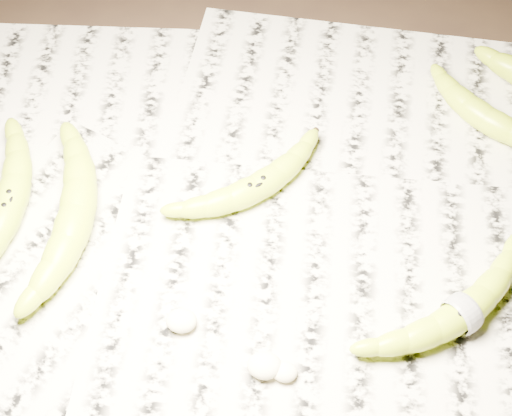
# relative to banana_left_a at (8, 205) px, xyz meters

# --- Properties ---
(ground) EXTENTS (3.00, 3.00, 0.00)m
(ground) POSITION_rel_banana_left_a_xyz_m (0.30, 0.01, -0.03)
(ground) COLOR black
(ground) RESTS_ON ground
(newspaper_patch) EXTENTS (0.90, 0.70, 0.01)m
(newspaper_patch) POSITION_rel_banana_left_a_xyz_m (0.28, -0.01, -0.02)
(newspaper_patch) COLOR beige
(newspaper_patch) RESTS_ON ground
(banana_left_a) EXTENTS (0.07, 0.21, 0.04)m
(banana_left_a) POSITION_rel_banana_left_a_xyz_m (0.00, 0.00, 0.00)
(banana_left_a) COLOR #A5BA17
(banana_left_a) RESTS_ON newspaper_patch
(banana_left_b) EXTENTS (0.07, 0.21, 0.04)m
(banana_left_b) POSITION_rel_banana_left_a_xyz_m (0.08, -0.00, 0.00)
(banana_left_b) COLOR #A5BA17
(banana_left_b) RESTS_ON newspaper_patch
(banana_center) EXTENTS (0.17, 0.15, 0.03)m
(banana_center) POSITION_rel_banana_left_a_xyz_m (0.27, 0.05, -0.00)
(banana_center) COLOR #A5BA17
(banana_center) RESTS_ON newspaper_patch
(banana_taped) EXTENTS (0.19, 0.17, 0.03)m
(banana_taped) POSITION_rel_banana_left_a_xyz_m (0.49, -0.09, -0.00)
(banana_taped) COLOR #A5BA17
(banana_taped) RESTS_ON newspaper_patch
(banana_upper_a) EXTENTS (0.17, 0.15, 0.03)m
(banana_upper_a) POSITION_rel_banana_left_a_xyz_m (0.54, 0.17, -0.00)
(banana_upper_a) COLOR #A5BA17
(banana_upper_a) RESTS_ON newspaper_patch
(measuring_tape) EXTENTS (0.03, 0.04, 0.04)m
(measuring_tape) POSITION_rel_banana_left_a_xyz_m (0.49, -0.09, -0.00)
(measuring_tape) COLOR white
(measuring_tape) RESTS_ON newspaper_patch
(flesh_chunk_a) EXTENTS (0.03, 0.03, 0.02)m
(flesh_chunk_a) POSITION_rel_banana_left_a_xyz_m (0.21, -0.12, -0.01)
(flesh_chunk_a) COLOR #FCECC3
(flesh_chunk_a) RESTS_ON newspaper_patch
(flesh_chunk_b) EXTENTS (0.03, 0.03, 0.02)m
(flesh_chunk_b) POSITION_rel_banana_left_a_xyz_m (0.29, -0.16, -0.01)
(flesh_chunk_b) COLOR #FCECC3
(flesh_chunk_b) RESTS_ON newspaper_patch
(flesh_chunk_c) EXTENTS (0.03, 0.02, 0.01)m
(flesh_chunk_c) POSITION_rel_banana_left_a_xyz_m (0.31, -0.16, -0.01)
(flesh_chunk_c) COLOR #FCECC3
(flesh_chunk_c) RESTS_ON newspaper_patch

